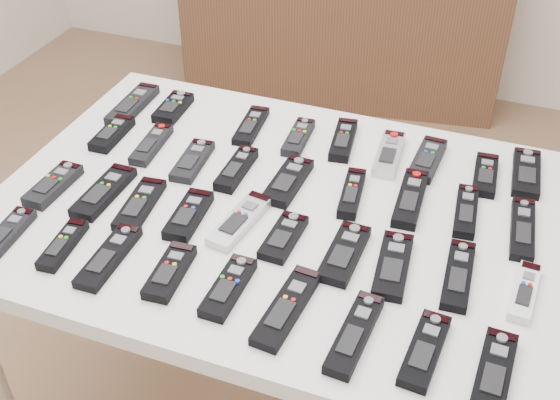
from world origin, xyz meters
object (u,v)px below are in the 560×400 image
(remote_12, at_px, (236,169))
(remote_16, at_px, (466,211))
(sideboard, at_px, (342,24))
(remote_21, at_px, (189,215))
(remote_11, at_px, (192,161))
(remote_2, at_px, (251,126))
(remote_27, at_px, (525,292))
(remote_28, at_px, (7,234))
(remote_22, at_px, (240,221))
(remote_13, at_px, (288,181))
(remote_4, at_px, (343,140))
(remote_23, at_px, (283,237))
(remote_33, at_px, (287,307))
(remote_25, at_px, (393,265))
(remote_15, at_px, (410,198))
(remote_29, at_px, (63,245))
(remote_36, at_px, (494,373))
(remote_0, at_px, (133,105))
(remote_19, at_px, (104,192))
(remote_8, at_px, (526,173))
(remote_30, at_px, (109,257))
(remote_20, at_px, (140,204))
(remote_6, at_px, (427,160))
(remote_1, at_px, (173,108))
(remote_32, at_px, (228,287))
(remote_14, at_px, (352,193))
(remote_34, at_px, (355,334))
(remote_7, at_px, (485,175))
(remote_3, at_px, (298,137))
(remote_9, at_px, (112,134))
(remote_24, at_px, (344,253))
(remote_5, at_px, (389,154))
(remote_10, at_px, (152,144))
(remote_31, at_px, (170,272))
(remote_35, at_px, (425,350))
(remote_17, at_px, (523,229))

(remote_12, relative_size, remote_16, 0.98)
(sideboard, xyz_separation_m, remote_21, (0.23, -2.00, 0.42))
(remote_11, bearing_deg, remote_2, 65.96)
(remote_12, height_order, remote_27, remote_12)
(remote_12, bearing_deg, remote_28, -133.58)
(remote_22, height_order, remote_28, same)
(remote_2, xyz_separation_m, remote_13, (0.17, -0.19, 0.00))
(remote_4, bearing_deg, remote_11, -153.56)
(remote_23, xyz_separation_m, remote_33, (0.07, -0.18, 0.00))
(remote_13, relative_size, remote_28, 1.13)
(remote_23, xyz_separation_m, remote_25, (0.23, -0.00, 0.00))
(remote_15, relative_size, remote_29, 1.34)
(remote_36, bearing_deg, remote_22, 160.58)
(remote_0, height_order, remote_19, remote_0)
(remote_27, bearing_deg, remote_8, 98.37)
(remote_30, height_order, remote_33, same)
(remote_2, xyz_separation_m, remote_36, (0.67, -0.58, 0.00))
(remote_20, bearing_deg, remote_6, 28.77)
(remote_1, bearing_deg, remote_32, -56.90)
(sideboard, bearing_deg, remote_21, -92.01)
(remote_4, bearing_deg, remote_30, -126.73)
(remote_14, bearing_deg, remote_32, -117.73)
(remote_28, distance_m, remote_34, 0.74)
(remote_7, bearing_deg, sideboard, 112.46)
(remote_2, height_order, remote_27, remote_27)
(remote_3, relative_size, remote_9, 1.04)
(remote_24, xyz_separation_m, remote_29, (-0.54, -0.17, -0.00))
(remote_6, distance_m, remote_13, 0.34)
(remote_5, height_order, remote_28, remote_5)
(remote_10, height_order, remote_27, same)
(remote_10, height_order, remote_25, remote_10)
(remote_31, bearing_deg, remote_20, 129.76)
(remote_29, height_order, remote_36, remote_36)
(remote_35, bearing_deg, remote_23, 153.54)
(remote_19, bearing_deg, remote_20, -6.54)
(remote_8, xyz_separation_m, remote_27, (0.03, -0.40, 0.00))
(remote_35, bearing_deg, remote_14, 125.97)
(remote_11, height_order, remote_31, remote_31)
(remote_23, bearing_deg, remote_31, -132.04)
(remote_19, distance_m, remote_33, 0.53)
(remote_4, bearing_deg, remote_8, -5.85)
(sideboard, relative_size, remote_8, 8.21)
(remote_12, bearing_deg, remote_17, 0.64)
(remote_4, xyz_separation_m, remote_7, (0.35, -0.03, -0.00))
(remote_25, bearing_deg, remote_5, 99.38)
(remote_5, distance_m, remote_29, 0.77)
(remote_17, xyz_separation_m, remote_30, (-0.76, -0.38, 0.00))
(sideboard, bearing_deg, remote_16, -74.92)
(remote_20, bearing_deg, remote_3, 51.65)
(remote_24, bearing_deg, remote_2, 134.48)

